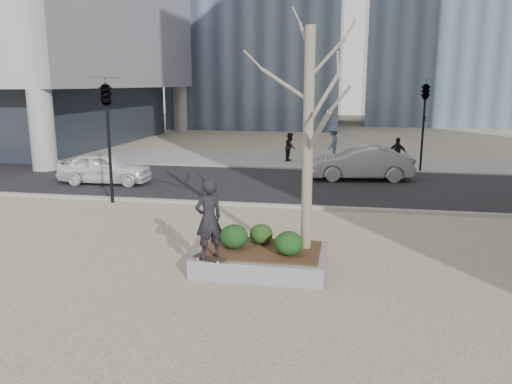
% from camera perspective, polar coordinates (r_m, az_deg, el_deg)
% --- Properties ---
extents(ground, '(120.00, 120.00, 0.00)m').
position_cam_1_polar(ground, '(12.07, -4.09, -8.42)').
color(ground, tan).
rests_on(ground, ground).
extents(street, '(60.00, 8.00, 0.02)m').
position_cam_1_polar(street, '(21.54, 2.52, 0.89)').
color(street, black).
rests_on(street, ground).
extents(far_sidewalk, '(60.00, 6.00, 0.02)m').
position_cam_1_polar(far_sidewalk, '(28.39, 4.47, 3.64)').
color(far_sidewalk, gray).
rests_on(far_sidewalk, ground).
extents(planter, '(3.00, 2.00, 0.45)m').
position_cam_1_polar(planter, '(11.79, 0.65, -7.73)').
color(planter, gray).
rests_on(planter, ground).
extents(planter_mulch, '(2.70, 1.70, 0.04)m').
position_cam_1_polar(planter_mulch, '(11.71, 0.65, -6.60)').
color(planter_mulch, '#382314').
rests_on(planter_mulch, planter).
extents(sycamore_tree, '(2.80, 2.80, 6.60)m').
position_cam_1_polar(sycamore_tree, '(11.26, 6.05, 9.82)').
color(sycamore_tree, gray).
rests_on(sycamore_tree, planter_mulch).
extents(shrub_left, '(0.67, 0.67, 0.57)m').
position_cam_1_polar(shrub_left, '(11.69, -2.55, -5.09)').
color(shrub_left, '#113614').
rests_on(shrub_left, planter_mulch).
extents(shrub_middle, '(0.56, 0.56, 0.48)m').
position_cam_1_polar(shrub_middle, '(12.02, 0.60, -4.81)').
color(shrub_middle, '#193B12').
rests_on(shrub_middle, planter_mulch).
extents(shrub_right, '(0.64, 0.64, 0.54)m').
position_cam_1_polar(shrub_right, '(11.25, 3.78, -5.87)').
color(shrub_right, '#133611').
rests_on(shrub_right, planter_mulch).
extents(skateboard, '(0.80, 0.42, 0.08)m').
position_cam_1_polar(skateboard, '(11.11, -5.34, -7.63)').
color(skateboard, black).
rests_on(skateboard, planter).
extents(skateboarder, '(0.75, 0.74, 1.75)m').
position_cam_1_polar(skateboarder, '(10.83, -5.43, -3.08)').
color(skateboarder, black).
rests_on(skateboarder, skateboard).
extents(police_car, '(4.06, 1.82, 1.35)m').
position_cam_1_polar(police_car, '(22.50, -16.87, 2.64)').
color(police_car, white).
rests_on(police_car, street).
extents(car_silver, '(4.69, 2.11, 1.50)m').
position_cam_1_polar(car_silver, '(22.91, 11.89, 3.25)').
color(car_silver, gray).
rests_on(car_silver, street).
extents(pedestrian_a, '(0.69, 0.83, 1.57)m').
position_cam_1_polar(pedestrian_a, '(27.97, 3.95, 5.17)').
color(pedestrian_a, black).
rests_on(pedestrian_a, far_sidewalk).
extents(pedestrian_b, '(0.96, 1.35, 1.88)m').
position_cam_1_polar(pedestrian_b, '(28.80, 8.80, 5.57)').
color(pedestrian_b, '#3D5A6E').
rests_on(pedestrian_b, far_sidewalk).
extents(pedestrian_c, '(1.02, 0.74, 1.61)m').
position_cam_1_polar(pedestrian_c, '(25.98, 15.87, 4.23)').
color(pedestrian_c, black).
rests_on(pedestrian_c, far_sidewalk).
extents(traffic_light_near, '(0.60, 2.48, 4.50)m').
position_cam_1_polar(traffic_light_near, '(18.63, -16.47, 5.59)').
color(traffic_light_near, black).
rests_on(traffic_light_near, ground).
extents(traffic_light_far, '(0.60, 2.48, 4.50)m').
position_cam_1_polar(traffic_light_far, '(25.86, 18.57, 7.20)').
color(traffic_light_far, black).
rests_on(traffic_light_far, ground).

